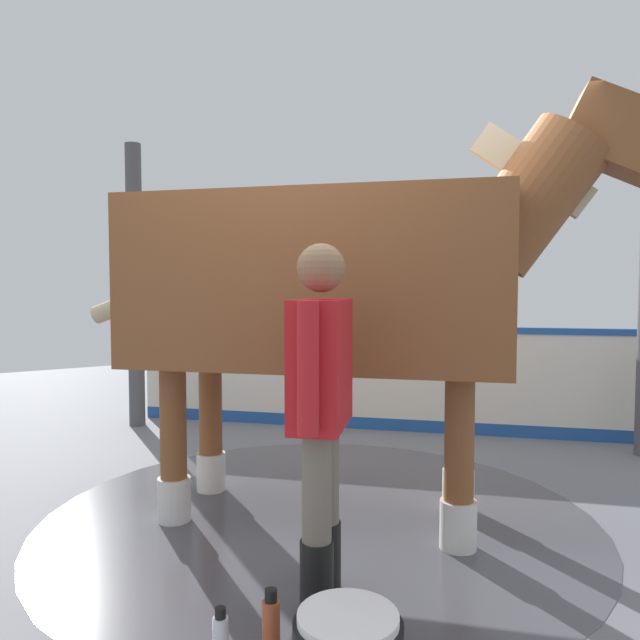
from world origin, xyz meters
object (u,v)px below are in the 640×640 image
horse (337,284)px  handler (321,399)px  bottle_spray (271,626)px  bottle_shampoo (221,638)px

horse → handler: size_ratio=1.67×
horse → bottle_spray: size_ratio=10.24×
handler → bottle_spray: bearing=75.4°
horse → bottle_spray: horse is taller
horse → bottle_shampoo: horse is taller
horse → handler: horse is taller
handler → bottle_shampoo: handler is taller
horse → bottle_shampoo: (0.93, -1.18, -1.35)m
handler → bottle_spray: (0.24, -0.39, -0.81)m
bottle_shampoo → bottle_spray: size_ratio=0.82×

